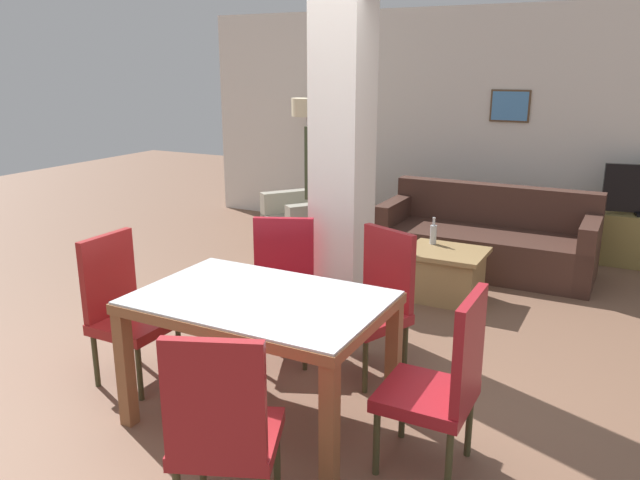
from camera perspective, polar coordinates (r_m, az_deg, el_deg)
name	(u,v)px	position (r m, az deg, el deg)	size (l,w,h in m)	color
ground_plane	(263,416)	(3.94, -5.20, -15.77)	(18.00, 18.00, 0.00)	brown
back_wall	(472,126)	(7.68, 13.75, 10.07)	(7.20, 0.09, 2.70)	silver
divider_pillar	(342,163)	(4.65, 2.07, 7.04)	(0.37, 0.39, 2.70)	silver
dining_table	(261,324)	(3.66, -5.44, -7.62)	(1.43, 0.95, 0.78)	brown
dining_chair_head_left	(124,306)	(4.33, -17.45, -5.76)	(0.46, 0.46, 0.99)	maroon
dining_chair_far_right	(376,299)	(4.26, 5.10, -5.41)	(0.60, 0.60, 0.99)	maroon
dining_chair_head_right	(443,380)	(3.29, 11.19, -12.44)	(0.46, 0.46, 0.99)	maroon
dining_chair_near_right	(223,426)	(2.90, -8.87, -16.48)	(0.60, 0.60, 0.99)	maroon
dining_chair_far_left	(282,285)	(4.52, -3.48, -4.13)	(0.60, 0.60, 0.99)	maroon
sofa	(486,242)	(6.64, 14.95, -0.20)	(2.12, 0.87, 0.84)	#432921
armchair	(313,226)	(7.04, -0.63, 1.28)	(1.22, 1.21, 0.84)	#9C9785
coffee_table	(445,274)	(5.74, 11.37, -3.06)	(0.69, 0.59, 0.45)	#967648
bottle	(433,234)	(5.84, 10.32, 0.56)	(0.06, 0.06, 0.25)	#B2B7BC
floor_lamp	(307,118)	(7.94, -1.15, 11.06)	(0.40, 0.40, 1.65)	#B7B7BC
standing_person	(324,179)	(5.89, 0.33, 5.58)	(0.25, 0.40, 1.75)	#47455A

